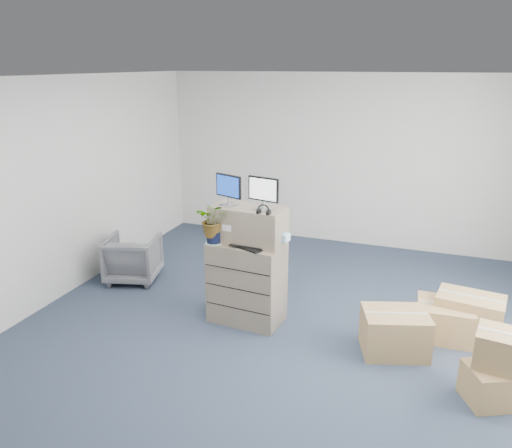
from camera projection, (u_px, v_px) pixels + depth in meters
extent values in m
plane|color=#222D3E|center=(275.00, 342.00, 5.50)|extent=(7.00, 7.00, 0.00)
cube|color=silver|center=(342.00, 161.00, 8.20)|extent=(6.00, 0.02, 2.80)
cube|color=gray|center=(247.00, 282.00, 5.84)|extent=(0.87, 0.58, 0.97)
cube|color=gray|center=(248.00, 225.00, 5.67)|extent=(0.87, 0.48, 0.42)
cube|color=#99999E|center=(229.00, 205.00, 5.66)|extent=(0.23, 0.19, 0.01)
cylinder|color=#99999E|center=(229.00, 201.00, 5.65)|extent=(0.03, 0.03, 0.09)
cube|color=black|center=(229.00, 186.00, 5.60)|extent=(0.35, 0.15, 0.26)
cube|color=navy|center=(228.00, 186.00, 5.59)|extent=(0.31, 0.12, 0.22)
cube|color=#99999E|center=(263.00, 209.00, 5.50)|extent=(0.22, 0.18, 0.01)
cylinder|color=#99999E|center=(263.00, 205.00, 5.48)|extent=(0.03, 0.03, 0.09)
cube|color=black|center=(263.00, 189.00, 5.43)|extent=(0.37, 0.10, 0.27)
cube|color=silver|center=(263.00, 189.00, 5.42)|extent=(0.33, 0.08, 0.23)
torus|color=black|center=(264.00, 211.00, 5.33)|extent=(0.14, 0.03, 0.14)
cube|color=black|center=(247.00, 246.00, 5.56)|extent=(0.47, 0.33, 0.02)
ellipsoid|color=silver|center=(272.00, 248.00, 5.49)|extent=(0.08, 0.06, 0.03)
cylinder|color=#96989E|center=(256.00, 234.00, 5.66)|extent=(0.06, 0.06, 0.21)
cube|color=silver|center=(247.00, 242.00, 5.71)|extent=(0.06, 0.05, 0.02)
cube|color=black|center=(247.00, 236.00, 5.69)|extent=(0.06, 0.04, 0.11)
cube|color=black|center=(274.00, 241.00, 5.66)|extent=(0.22, 0.18, 0.06)
cube|color=#4298E0|center=(279.00, 236.00, 5.60)|extent=(0.25, 0.16, 0.09)
cylinder|color=#A1C39D|center=(214.00, 243.00, 5.68)|extent=(0.20, 0.20, 0.01)
cylinder|color=black|center=(214.00, 237.00, 5.66)|extent=(0.17, 0.17, 0.13)
imported|color=#195719|center=(214.00, 223.00, 5.61)|extent=(0.37, 0.40, 0.31)
imported|color=slate|center=(133.00, 256.00, 6.99)|extent=(0.83, 0.80, 0.71)
cube|color=#9A7B4A|center=(395.00, 332.00, 5.25)|extent=(0.79, 0.69, 0.46)
cube|color=#9A7B4A|center=(493.00, 385.00, 4.49)|extent=(0.60, 0.56, 0.35)
cube|color=#9A7B4A|center=(444.00, 320.00, 5.57)|extent=(0.62, 0.57, 0.40)
cube|color=#9A7B4A|center=(501.00, 349.00, 4.42)|extent=(0.48, 0.44, 0.33)
cube|color=#9A7B4A|center=(469.00, 316.00, 5.54)|extent=(0.76, 0.55, 0.50)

